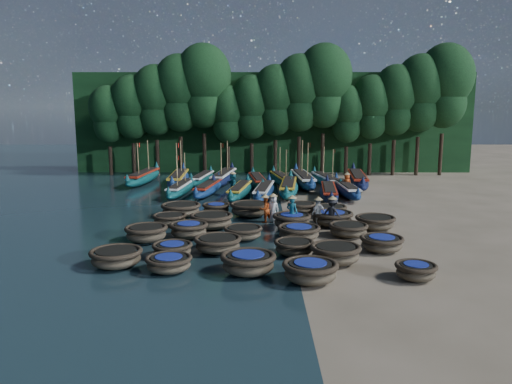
{
  "coord_description": "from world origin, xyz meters",
  "views": [
    {
      "loc": [
        -1.6,
        -28.48,
        6.63
      ],
      "look_at": [
        -1.72,
        2.59,
        1.3
      ],
      "focal_mm": 35.0,
      "sensor_mm": 36.0,
      "label": 1
    }
  ],
  "objects_px": {
    "coracle_16": "(211,220)",
    "fisherman_4": "(318,212)",
    "coracle_9": "(382,243)",
    "fisherman_6": "(347,183)",
    "coracle_24": "(331,211)",
    "long_boat_17": "(357,180)",
    "coracle_5": "(172,249)",
    "long_boat_16": "(326,180)",
    "coracle_1": "(169,263)",
    "coracle_6": "(218,243)",
    "coracle_19": "(375,222)",
    "long_boat_2": "(181,189)",
    "coracle_23": "(302,208)",
    "long_boat_9": "(143,177)",
    "long_boat_11": "(202,179)",
    "coracle_20": "(181,209)",
    "coracle_12": "(243,232)",
    "fisherman_2": "(265,208)",
    "coracle_3": "(310,271)",
    "coracle_15": "(170,219)",
    "coracle_14": "(348,229)",
    "coracle_4": "(416,271)",
    "fisherman_5": "(233,184)",
    "coracle_17": "(292,220)",
    "long_boat_7": "(329,192)",
    "long_boat_15": "(303,180)",
    "long_boat_3": "(208,188)",
    "coracle_2": "(248,262)",
    "fisherman_1": "(292,211)",
    "long_boat_13": "(257,181)",
    "fisherman_3": "(332,213)",
    "long_boat_10": "(178,179)",
    "long_boat_4": "(240,191)",
    "fisherman_0": "(273,208)",
    "long_boat_8": "(346,189)",
    "coracle_10": "(146,233)",
    "long_boat_14": "(281,179)",
    "coracle_18": "(332,218)",
    "long_boat_12": "(224,177)",
    "coracle_13": "(299,232)",
    "long_boat_6": "(289,187)",
    "long_boat_5": "(264,191)",
    "coracle_21": "(216,208)",
    "coracle_0": "(116,257)"
  },
  "relations": [
    {
      "from": "long_boat_8",
      "to": "fisherman_4",
      "type": "bearing_deg",
      "value": -111.07
    },
    {
      "from": "coracle_3",
      "to": "coracle_15",
      "type": "distance_m",
      "value": 11.59
    },
    {
      "from": "coracle_18",
      "to": "long_boat_3",
      "type": "xyz_separation_m",
      "value": [
        -7.96,
        10.0,
        0.03
      ]
    },
    {
      "from": "coracle_13",
      "to": "coracle_24",
      "type": "xyz_separation_m",
      "value": [
        2.38,
        5.23,
        0.0
      ]
    },
    {
      "from": "coracle_5",
      "to": "fisherman_5",
      "type": "height_order",
      "value": "fisherman_5"
    },
    {
      "from": "long_boat_3",
      "to": "long_boat_10",
      "type": "bearing_deg",
      "value": 132.76
    },
    {
      "from": "coracle_9",
      "to": "fisherman_6",
      "type": "xyz_separation_m",
      "value": [
        1.08,
        15.42,
        0.45
      ]
    },
    {
      "from": "coracle_17",
      "to": "long_boat_7",
      "type": "bearing_deg",
      "value": 69.82
    },
    {
      "from": "coracle_16",
      "to": "long_boat_6",
      "type": "height_order",
      "value": "long_boat_6"
    },
    {
      "from": "coracle_19",
      "to": "coracle_21",
      "type": "distance_m",
      "value": 9.8
    },
    {
      "from": "coracle_16",
      "to": "fisherman_4",
      "type": "bearing_deg",
      "value": 2.86
    },
    {
      "from": "coracle_23",
      "to": "fisherman_2",
      "type": "bearing_deg",
      "value": -135.33
    },
    {
      "from": "long_boat_8",
      "to": "coracle_17",
      "type": "bearing_deg",
      "value": -117.53
    },
    {
      "from": "long_boat_11",
      "to": "coracle_9",
      "type": "bearing_deg",
      "value": -54.91
    },
    {
      "from": "coracle_0",
      "to": "fisherman_6",
      "type": "height_order",
      "value": "fisherman_6"
    },
    {
      "from": "coracle_9",
      "to": "coracle_19",
      "type": "distance_m",
      "value": 4.25
    },
    {
      "from": "long_boat_17",
      "to": "long_boat_6",
      "type": "bearing_deg",
      "value": -141.54
    },
    {
      "from": "coracle_23",
      "to": "long_boat_12",
      "type": "height_order",
      "value": "long_boat_12"
    },
    {
      "from": "coracle_20",
      "to": "coracle_4",
      "type": "bearing_deg",
      "value": -46.1
    },
    {
      "from": "long_boat_9",
      "to": "long_boat_11",
      "type": "bearing_deg",
      "value": 0.87
    },
    {
      "from": "long_boat_11",
      "to": "long_boat_16",
      "type": "distance_m",
      "value": 10.63
    },
    {
      "from": "coracle_14",
      "to": "long_boat_6",
      "type": "distance_m",
      "value": 12.69
    },
    {
      "from": "coracle_20",
      "to": "coracle_12",
      "type": "bearing_deg",
      "value": -53.23
    },
    {
      "from": "coracle_1",
      "to": "fisherman_3",
      "type": "bearing_deg",
      "value": 43.14
    },
    {
      "from": "coracle_15",
      "to": "long_boat_13",
      "type": "bearing_deg",
      "value": 70.3
    },
    {
      "from": "fisherman_6",
      "to": "coracle_15",
      "type": "bearing_deg",
      "value": 77.1
    },
    {
      "from": "coracle_23",
      "to": "long_boat_2",
      "type": "height_order",
      "value": "long_boat_2"
    },
    {
      "from": "coracle_4",
      "to": "long_boat_5",
      "type": "relative_size",
      "value": 0.26
    },
    {
      "from": "long_boat_4",
      "to": "fisherman_1",
      "type": "bearing_deg",
      "value": -63.2
    },
    {
      "from": "coracle_10",
      "to": "long_boat_7",
      "type": "xyz_separation_m",
      "value": [
        10.69,
        11.62,
        0.04
      ]
    },
    {
      "from": "coracle_1",
      "to": "coracle_6",
      "type": "relative_size",
      "value": 0.96
    },
    {
      "from": "coracle_19",
      "to": "long_boat_14",
      "type": "distance_m",
      "value": 16.2
    },
    {
      "from": "fisherman_2",
      "to": "fisherman_5",
      "type": "height_order",
      "value": "fisherman_5"
    },
    {
      "from": "coracle_14",
      "to": "coracle_20",
      "type": "xyz_separation_m",
      "value": [
        -9.36,
        4.71,
        0.07
      ]
    },
    {
      "from": "coracle_13",
      "to": "long_boat_3",
      "type": "height_order",
      "value": "long_boat_3"
    },
    {
      "from": "long_boat_14",
      "to": "long_boat_15",
      "type": "xyz_separation_m",
      "value": [
        1.77,
        -0.81,
        0.1
      ]
    },
    {
      "from": "long_boat_15",
      "to": "coracle_4",
      "type": "bearing_deg",
      "value": -87.96
    },
    {
      "from": "coracle_24",
      "to": "long_boat_17",
      "type": "relative_size",
      "value": 0.21
    },
    {
      "from": "long_boat_10",
      "to": "long_boat_12",
      "type": "bearing_deg",
      "value": 13.83
    },
    {
      "from": "coracle_14",
      "to": "long_boat_15",
      "type": "relative_size",
      "value": 0.27
    },
    {
      "from": "long_boat_15",
      "to": "fisherman_1",
      "type": "bearing_deg",
      "value": -101.22
    },
    {
      "from": "long_boat_4",
      "to": "coracle_3",
      "type": "bearing_deg",
      "value": -71.3
    },
    {
      "from": "coracle_24",
      "to": "fisherman_0",
      "type": "xyz_separation_m",
      "value": [
        -3.57,
        -1.38,
        0.46
      ]
    },
    {
      "from": "coracle_12",
      "to": "coracle_19",
      "type": "relative_size",
      "value": 0.89
    },
    {
      "from": "coracle_5",
      "to": "long_boat_16",
      "type": "xyz_separation_m",
      "value": [
        9.54,
        20.03,
        0.15
      ]
    },
    {
      "from": "coracle_15",
      "to": "coracle_18",
      "type": "relative_size",
      "value": 0.77
    },
    {
      "from": "long_boat_3",
      "to": "coracle_2",
      "type": "bearing_deg",
      "value": -70.76
    },
    {
      "from": "coracle_19",
      "to": "long_boat_2",
      "type": "relative_size",
      "value": 0.31
    },
    {
      "from": "long_boat_3",
      "to": "long_boat_2",
      "type": "bearing_deg",
      "value": -168.02
    },
    {
      "from": "long_boat_2",
      "to": "fisherman_4",
      "type": "height_order",
      "value": "long_boat_2"
    }
  ]
}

